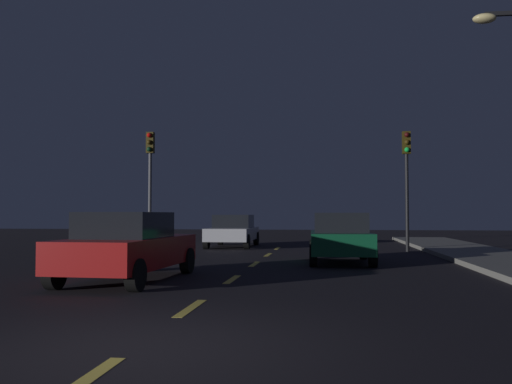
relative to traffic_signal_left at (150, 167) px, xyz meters
The scene contains 12 objects.
ground_plane 11.31m from the traffic_signal_left, 60.41° to the right, with size 80.00×80.00×0.00m, color black.
lane_stripe_nearest 18.67m from the traffic_signal_left, 73.17° to the right, with size 0.16×1.60×0.01m, color #EACC4C.
lane_stripe_second 15.15m from the traffic_signal_left, 68.88° to the right, with size 0.16×1.60×0.01m, color #EACC4C.
lane_stripe_third 11.81m from the traffic_signal_left, 61.91° to the right, with size 0.16×1.60×0.01m, color #EACC4C.
lane_stripe_fourth 8.85m from the traffic_signal_left, 49.19° to the right, with size 0.16×1.60×0.01m, color #EACC4C.
lane_stripe_fifth 6.78m from the traffic_signal_left, 23.88° to the right, with size 0.16×1.60×0.01m, color #EACC4C.
lane_stripe_sixth 6.52m from the traffic_signal_left, 15.27° to the left, with size 0.16×1.60×0.01m, color #EACC4C.
traffic_signal_left is the anchor object (origin of this frame).
traffic_signal_right 10.65m from the traffic_signal_left, ahead, with size 0.32×0.38×4.81m.
car_stopped_ahead 9.90m from the traffic_signal_left, 34.33° to the right, with size 1.97×3.94×1.53m.
car_adjacent_lane 11.28m from the traffic_signal_left, 73.86° to the right, with size 2.07×4.50×1.53m.
car_oncoming_far 4.81m from the traffic_signal_left, 36.10° to the left, with size 2.00×4.32×1.47m.
Camera 1 is at (2.13, -5.79, 1.48)m, focal length 37.88 mm.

